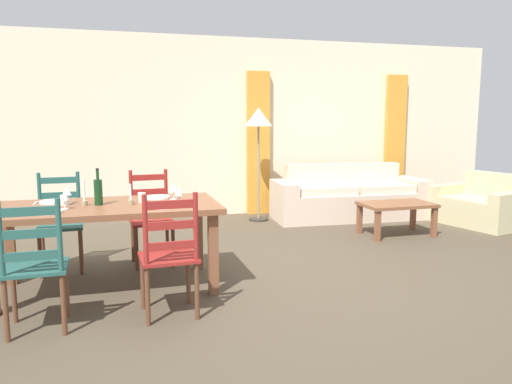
# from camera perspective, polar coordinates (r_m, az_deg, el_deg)

# --- Properties ---
(ground_plane) EXTENTS (9.60, 9.60, 0.02)m
(ground_plane) POSITION_cam_1_polar(r_m,az_deg,el_deg) (4.76, 2.88, -9.92)
(ground_plane) COLOR #4C4131
(wall_far) EXTENTS (9.60, 0.16, 2.70)m
(wall_far) POSITION_cam_1_polar(r_m,az_deg,el_deg) (7.71, -5.13, 7.37)
(wall_far) COLOR beige
(wall_far) RESTS_ON ground_plane
(curtain_panel_left) EXTENTS (0.35, 0.08, 2.20)m
(curtain_panel_left) POSITION_cam_1_polar(r_m,az_deg,el_deg) (7.75, 0.27, 5.56)
(curtain_panel_left) COLOR gold
(curtain_panel_left) RESTS_ON ground_plane
(curtain_panel_right) EXTENTS (0.35, 0.08, 2.20)m
(curtain_panel_right) POSITION_cam_1_polar(r_m,az_deg,el_deg) (8.74, 15.62, 5.57)
(curtain_panel_right) COLOR gold
(curtain_panel_right) RESTS_ON ground_plane
(dining_table) EXTENTS (1.90, 0.96, 0.75)m
(dining_table) POSITION_cam_1_polar(r_m,az_deg,el_deg) (4.48, -16.68, -2.51)
(dining_table) COLOR brown
(dining_table) RESTS_ON ground_plane
(dining_chair_near_left) EXTENTS (0.43, 0.41, 0.96)m
(dining_chair_near_left) POSITION_cam_1_polar(r_m,az_deg,el_deg) (3.79, -24.01, -7.73)
(dining_chair_near_left) COLOR #24554E
(dining_chair_near_left) RESTS_ON ground_plane
(dining_chair_near_right) EXTENTS (0.44, 0.42, 0.96)m
(dining_chair_near_right) POSITION_cam_1_polar(r_m,az_deg,el_deg) (3.78, -9.90, -7.15)
(dining_chair_near_right) COLOR maroon
(dining_chair_near_right) RESTS_ON ground_plane
(dining_chair_far_left) EXTENTS (0.44, 0.42, 0.96)m
(dining_chair_far_left) POSITION_cam_1_polar(r_m,az_deg,el_deg) (5.25, -21.50, -3.25)
(dining_chair_far_left) COLOR #235751
(dining_chair_far_left) RESTS_ON ground_plane
(dining_chair_far_right) EXTENTS (0.44, 0.43, 0.96)m
(dining_chair_far_right) POSITION_cam_1_polar(r_m,az_deg,el_deg) (5.23, -11.92, -2.88)
(dining_chair_far_right) COLOR maroon
(dining_chair_far_right) RESTS_ON ground_plane
(dinner_plate_near_left) EXTENTS (0.24, 0.24, 0.02)m
(dinner_plate_near_left) POSITION_cam_1_polar(r_m,az_deg,el_deg) (4.25, -22.83, -2.10)
(dinner_plate_near_left) COLOR white
(dinner_plate_near_left) RESTS_ON dining_table
(fork_near_left) EXTENTS (0.03, 0.17, 0.01)m
(fork_near_left) POSITION_cam_1_polar(r_m,az_deg,el_deg) (4.27, -24.83, -2.25)
(fork_near_left) COLOR silver
(fork_near_left) RESTS_ON dining_table
(dinner_plate_near_right) EXTENTS (0.24, 0.24, 0.02)m
(dinner_plate_near_right) POSITION_cam_1_polar(r_m,az_deg,el_deg) (4.23, -10.66, -1.61)
(dinner_plate_near_right) COLOR white
(dinner_plate_near_right) RESTS_ON dining_table
(fork_near_right) EXTENTS (0.02, 0.17, 0.01)m
(fork_near_right) POSITION_cam_1_polar(r_m,az_deg,el_deg) (4.22, -12.68, -1.77)
(fork_near_right) COLOR silver
(fork_near_right) RESTS_ON dining_table
(dinner_plate_far_left) EXTENTS (0.24, 0.24, 0.02)m
(dinner_plate_far_left) POSITION_cam_1_polar(r_m,az_deg,el_deg) (4.74, -22.15, -1.03)
(dinner_plate_far_left) COLOR white
(dinner_plate_far_left) RESTS_ON dining_table
(fork_far_left) EXTENTS (0.03, 0.17, 0.01)m
(fork_far_left) POSITION_cam_1_polar(r_m,az_deg,el_deg) (4.76, -23.94, -1.17)
(fork_far_left) COLOR silver
(fork_far_left) RESTS_ON dining_table
(dinner_plate_far_right) EXTENTS (0.24, 0.24, 0.02)m
(dinner_plate_far_right) POSITION_cam_1_polar(r_m,az_deg,el_deg) (4.73, -11.25, -0.59)
(dinner_plate_far_right) COLOR white
(dinner_plate_far_right) RESTS_ON dining_table
(fork_far_right) EXTENTS (0.03, 0.17, 0.01)m
(fork_far_right) POSITION_cam_1_polar(r_m,az_deg,el_deg) (4.72, -13.06, -0.74)
(fork_far_right) COLOR silver
(fork_far_right) RESTS_ON dining_table
(wine_bottle) EXTENTS (0.07, 0.07, 0.32)m
(wine_bottle) POSITION_cam_1_polar(r_m,az_deg,el_deg) (4.46, -17.61, 0.07)
(wine_bottle) COLOR #143819
(wine_bottle) RESTS_ON dining_table
(wine_glass_near_left) EXTENTS (0.06, 0.06, 0.16)m
(wine_glass_near_left) POSITION_cam_1_polar(r_m,az_deg,el_deg) (4.34, -21.08, -0.42)
(wine_glass_near_left) COLOR white
(wine_glass_near_left) RESTS_ON dining_table
(wine_glass_near_right) EXTENTS (0.06, 0.06, 0.16)m
(wine_glass_near_right) POSITION_cam_1_polar(r_m,az_deg,el_deg) (4.34, -8.84, 0.04)
(wine_glass_near_right) COLOR white
(wine_glass_near_right) RESTS_ON dining_table
(wine_glass_far_left) EXTENTS (0.06, 0.06, 0.16)m
(wine_glass_far_left) POSITION_cam_1_polar(r_m,az_deg,el_deg) (4.62, -20.76, 0.09)
(wine_glass_far_left) COLOR white
(wine_glass_far_left) RESTS_ON dining_table
(wine_glass_far_right) EXTENTS (0.06, 0.06, 0.16)m
(wine_glass_far_right) POSITION_cam_1_polar(r_m,az_deg,el_deg) (4.62, -9.43, 0.53)
(wine_glass_far_right) COLOR white
(wine_glass_far_right) RESTS_ON dining_table
(coffee_cup_primary) EXTENTS (0.07, 0.07, 0.09)m
(coffee_cup_primary) POSITION_cam_1_polar(r_m,az_deg,el_deg) (4.49, -12.95, -0.64)
(coffee_cup_primary) COLOR beige
(coffee_cup_primary) RESTS_ON dining_table
(coffee_cup_secondary) EXTENTS (0.07, 0.07, 0.09)m
(coffee_cup_secondary) POSITION_cam_1_polar(r_m,az_deg,el_deg) (4.55, -21.09, -0.88)
(coffee_cup_secondary) COLOR beige
(coffee_cup_secondary) RESTS_ON dining_table
(candle_tall) EXTENTS (0.05, 0.05, 0.23)m
(candle_tall) POSITION_cam_1_polar(r_m,az_deg,el_deg) (4.48, -19.06, -0.66)
(candle_tall) COLOR #998C66
(candle_tall) RESTS_ON dining_table
(candle_short) EXTENTS (0.05, 0.05, 0.18)m
(candle_short) POSITION_cam_1_polar(r_m,az_deg,el_deg) (4.42, -14.16, -0.79)
(candle_short) COLOR #998C66
(candle_short) RESTS_ON dining_table
(couch) EXTENTS (2.33, 0.94, 0.80)m
(couch) POSITION_cam_1_polar(r_m,az_deg,el_deg) (7.62, 10.49, -0.74)
(couch) COLOR beige
(couch) RESTS_ON ground_plane
(coffee_table) EXTENTS (0.90, 0.56, 0.42)m
(coffee_table) POSITION_cam_1_polar(r_m,az_deg,el_deg) (6.61, 15.81, -1.76)
(coffee_table) COLOR brown
(coffee_table) RESTS_ON ground_plane
(armchair_upholstered) EXTENTS (1.06, 1.32, 0.72)m
(armchair_upholstered) POSITION_cam_1_polar(r_m,az_deg,el_deg) (7.74, 24.43, -1.54)
(armchair_upholstered) COLOR #C9C08F
(armchair_upholstered) RESTS_ON ground_plane
(standing_lamp) EXTENTS (0.40, 0.40, 1.64)m
(standing_lamp) POSITION_cam_1_polar(r_m,az_deg,el_deg) (7.20, 0.29, 7.81)
(standing_lamp) COLOR #332D28
(standing_lamp) RESTS_ON ground_plane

